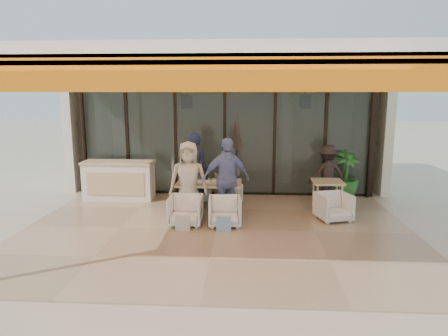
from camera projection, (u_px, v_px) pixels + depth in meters
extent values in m
plane|color=#C6B293|center=(217.00, 231.00, 8.21)|extent=(70.00, 70.00, 0.00)
cube|color=tan|center=(217.00, 231.00, 8.21)|extent=(8.00, 6.00, 0.01)
cube|color=silver|center=(216.00, 66.00, 7.61)|extent=(8.00, 6.00, 0.20)
cube|color=orange|center=(197.00, 73.00, 4.77)|extent=(8.00, 0.12, 0.45)
cube|color=#FF5215|center=(203.00, 67.00, 5.43)|extent=(8.00, 1.50, 0.06)
cylinder|color=black|center=(84.00, 137.00, 10.97)|extent=(0.12, 0.12, 3.20)
cylinder|color=black|center=(371.00, 139.00, 10.52)|extent=(0.12, 0.12, 3.20)
cube|color=#9EADA3|center=(225.00, 138.00, 10.86)|extent=(8.00, 0.03, 3.20)
cube|color=black|center=(225.00, 193.00, 11.15)|extent=(8.00, 0.10, 0.08)
cube|color=black|center=(225.00, 79.00, 10.58)|extent=(8.00, 0.10, 0.08)
cube|color=black|center=(81.00, 137.00, 11.09)|extent=(0.08, 0.10, 3.20)
cube|color=black|center=(127.00, 137.00, 11.02)|extent=(0.08, 0.10, 3.20)
cube|color=black|center=(176.00, 137.00, 10.94)|extent=(0.08, 0.10, 3.20)
cube|color=black|center=(225.00, 138.00, 10.86)|extent=(0.08, 0.10, 3.20)
cube|color=black|center=(275.00, 138.00, 10.79)|extent=(0.08, 0.10, 3.20)
cube|color=black|center=(325.00, 138.00, 10.71)|extent=(0.08, 0.10, 3.20)
cube|color=black|center=(374.00, 139.00, 10.63)|extent=(0.08, 0.10, 3.20)
cube|color=silver|center=(230.00, 124.00, 14.28)|extent=(9.00, 0.25, 3.40)
cube|color=silver|center=(91.00, 128.00, 12.81)|extent=(0.25, 3.50, 3.40)
cube|color=silver|center=(370.00, 129.00, 12.31)|extent=(0.25, 3.50, 3.40)
cube|color=silver|center=(228.00, 73.00, 12.25)|extent=(9.00, 3.50, 0.25)
cube|color=beige|center=(228.00, 181.00, 12.87)|extent=(8.00, 3.50, 0.02)
cylinder|color=silver|center=(177.00, 135.00, 12.54)|extent=(0.40, 0.40, 3.00)
cylinder|color=silver|center=(286.00, 136.00, 12.35)|extent=(0.40, 0.40, 3.00)
cylinder|color=black|center=(187.00, 86.00, 11.85)|extent=(0.03, 0.03, 0.70)
cube|color=black|center=(187.00, 102.00, 11.93)|extent=(0.30, 0.30, 0.40)
sphere|color=#FFBF72|center=(187.00, 102.00, 11.93)|extent=(0.18, 0.18, 0.18)
cylinder|color=black|center=(306.00, 86.00, 11.65)|extent=(0.03, 0.03, 0.70)
cube|color=black|center=(305.00, 102.00, 11.74)|extent=(0.30, 0.30, 0.40)
sphere|color=#FFBF72|center=(305.00, 102.00, 11.74)|extent=(0.18, 0.18, 0.18)
cylinder|color=black|center=(236.00, 185.00, 12.11)|extent=(0.40, 0.40, 0.05)
cylinder|color=black|center=(237.00, 152.00, 11.93)|extent=(0.04, 0.04, 2.10)
cone|color=#DC4613|center=(237.00, 131.00, 11.81)|extent=(0.32, 0.32, 1.10)
cube|color=silver|center=(119.00, 181.00, 10.53)|extent=(1.80, 0.60, 1.00)
cube|color=beige|center=(118.00, 162.00, 10.44)|extent=(1.85, 0.65, 0.06)
cube|color=beige|center=(115.00, 184.00, 10.23)|extent=(1.50, 0.02, 0.60)
cube|color=beige|center=(209.00, 183.00, 9.34)|extent=(1.50, 0.90, 0.05)
cube|color=white|center=(209.00, 182.00, 9.34)|extent=(1.30, 0.35, 0.01)
cylinder|color=beige|center=(181.00, 201.00, 9.13)|extent=(0.06, 0.06, 0.70)
cylinder|color=beige|center=(235.00, 202.00, 9.06)|extent=(0.06, 0.06, 0.70)
cylinder|color=beige|center=(185.00, 194.00, 9.76)|extent=(0.06, 0.06, 0.70)
cylinder|color=beige|center=(236.00, 195.00, 9.69)|extent=(0.06, 0.06, 0.70)
cylinder|color=white|center=(189.00, 181.00, 9.21)|extent=(0.06, 0.06, 0.11)
cylinder|color=white|center=(200.00, 178.00, 9.54)|extent=(0.06, 0.06, 0.11)
cylinder|color=white|center=(211.00, 180.00, 9.23)|extent=(0.06, 0.06, 0.11)
cylinder|color=white|center=(222.00, 178.00, 9.49)|extent=(0.06, 0.06, 0.11)
cylinder|color=#8D4314|center=(187.00, 177.00, 9.50)|extent=(0.07, 0.07, 0.16)
cylinder|color=black|center=(206.00, 176.00, 9.60)|extent=(0.09, 0.09, 0.17)
cylinder|color=black|center=(206.00, 172.00, 9.59)|extent=(0.10, 0.10, 0.01)
cylinder|color=white|center=(188.00, 184.00, 9.07)|extent=(0.22, 0.22, 0.01)
cylinder|color=white|center=(228.00, 185.00, 9.02)|extent=(0.22, 0.22, 0.01)
cylinder|color=white|center=(192.00, 178.00, 9.68)|extent=(0.22, 0.22, 0.01)
cylinder|color=white|center=(229.00, 179.00, 9.63)|extent=(0.22, 0.22, 0.01)
imported|color=white|center=(197.00, 189.00, 10.37)|extent=(0.80, 0.77, 0.69)
imported|color=white|center=(229.00, 191.00, 10.33)|extent=(0.72, 0.70, 0.59)
imported|color=white|center=(186.00, 209.00, 8.50)|extent=(0.70, 0.65, 0.71)
imported|color=white|center=(225.00, 210.00, 8.46)|extent=(0.72, 0.68, 0.70)
imported|color=#181F36|center=(194.00, 170.00, 9.77)|extent=(0.72, 0.51, 1.87)
imported|color=slate|center=(228.00, 178.00, 9.76)|extent=(0.75, 0.59, 1.51)
imported|color=beige|center=(189.00, 180.00, 8.90)|extent=(0.87, 0.58, 1.75)
imported|color=#6B75B3|center=(226.00, 179.00, 8.84)|extent=(1.17, 0.80, 1.84)
cube|color=silver|center=(183.00, 223.00, 8.14)|extent=(0.30, 0.10, 0.34)
cube|color=#99BFD8|center=(224.00, 224.00, 8.10)|extent=(0.30, 0.10, 0.34)
cube|color=beige|center=(328.00, 182.00, 9.47)|extent=(0.70, 0.70, 0.05)
cylinder|color=beige|center=(317.00, 200.00, 9.28)|extent=(0.05, 0.05, 0.70)
cylinder|color=beige|center=(342.00, 200.00, 9.25)|extent=(0.05, 0.05, 0.70)
cylinder|color=beige|center=(313.00, 194.00, 9.83)|extent=(0.05, 0.05, 0.70)
cylinder|color=beige|center=(336.00, 194.00, 9.80)|extent=(0.05, 0.05, 0.70)
imported|color=white|center=(334.00, 205.00, 8.80)|extent=(0.83, 0.80, 0.70)
imported|color=black|center=(327.00, 174.00, 10.22)|extent=(1.07, 0.74, 1.51)
imported|color=#1E5919|center=(345.00, 175.00, 10.59)|extent=(0.95, 0.95, 1.31)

